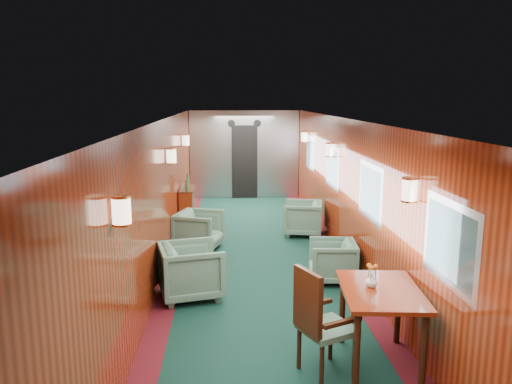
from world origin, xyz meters
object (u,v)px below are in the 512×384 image
(dining_table, at_px, (381,301))
(armchair_right_near, at_px, (332,261))
(armchair_left_far, at_px, (199,230))
(armchair_left_near, at_px, (191,271))
(credenza, at_px, (188,207))
(armchair_right_far, at_px, (303,218))
(side_chair, at_px, (318,318))

(dining_table, xyz_separation_m, armchair_right_near, (0.03, 2.42, -0.39))
(dining_table, bearing_deg, armchair_left_far, 121.53)
(dining_table, bearing_deg, armchair_right_near, 94.47)
(dining_table, distance_m, armchair_left_near, 2.84)
(credenza, height_order, armchair_left_far, credenza)
(dining_table, xyz_separation_m, armchair_right_far, (-0.03, 5.01, -0.36))
(armchair_right_far, bearing_deg, armchair_left_near, -22.12)
(side_chair, xyz_separation_m, armchair_right_near, (0.70, 2.58, -0.30))
(armchair_left_far, bearing_deg, armchair_left_near, -161.49)
(credenza, bearing_deg, armchair_left_far, -78.41)
(dining_table, distance_m, armchair_left_far, 4.66)
(armchair_right_near, bearing_deg, armchair_left_near, -71.32)
(side_chair, xyz_separation_m, armchair_left_far, (-1.39, 4.33, -0.26))
(side_chair, distance_m, armchair_left_far, 4.56)
(armchair_left_near, bearing_deg, credenza, -8.64)
(side_chair, bearing_deg, armchair_right_near, 50.31)
(side_chair, relative_size, armchair_right_far, 1.48)
(armchair_right_near, distance_m, armchair_right_far, 2.60)
(side_chair, relative_size, armchair_left_near, 1.34)
(side_chair, height_order, armchair_left_near, side_chair)
(side_chair, xyz_separation_m, armchair_right_far, (0.64, 5.18, -0.26))
(dining_table, distance_m, credenza, 6.25)
(armchair_left_far, height_order, armchair_right_far, armchair_left_far)
(dining_table, relative_size, armchair_right_far, 1.56)
(armchair_right_far, bearing_deg, armchair_left_far, -56.22)
(credenza, relative_size, armchair_left_far, 1.46)
(dining_table, distance_m, armchair_right_far, 5.03)
(armchair_left_near, xyz_separation_m, armchair_right_far, (2.03, 3.08, -0.04))
(armchair_left_far, bearing_deg, dining_table, -135.29)
(credenza, bearing_deg, armchair_left_near, -85.05)
(credenza, relative_size, armchair_right_far, 1.49)
(dining_table, relative_size, side_chair, 1.05)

